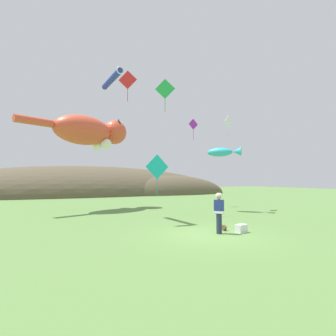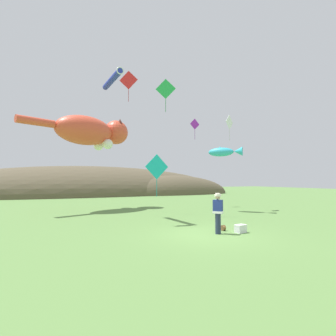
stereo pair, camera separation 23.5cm
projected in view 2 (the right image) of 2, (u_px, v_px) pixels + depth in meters
The scene contains 13 objects.
ground_plane at pixel (208, 235), 11.20m from camera, with size 120.00×120.00×0.00m, color #5B8442.
distant_hill_ridge at pixel (100, 195), 41.05m from camera, with size 48.30×15.81×8.93m.
festival_attendant at pixel (218, 212), 11.44m from camera, with size 0.47×0.49×1.77m.
kite_spool at pixel (223, 228), 12.12m from camera, with size 0.13×0.26×0.26m.
picnic_cooler at pixel (241, 229), 11.67m from camera, with size 0.53×0.39×0.36m.
kite_giant_cat at pixel (92, 132), 21.07m from camera, with size 8.47×4.19×2.71m.
kite_fish_windsock at pixel (225, 152), 19.53m from camera, with size 2.21×2.30×0.77m.
kite_tube_streamer at pixel (112, 79), 16.05m from camera, with size 0.60×3.12×0.44m.
kite_diamond_violet at pixel (195, 124), 23.54m from camera, with size 1.00×0.07×1.90m.
kite_diamond_green at pixel (166, 89), 17.71m from camera, with size 1.18×0.74×2.28m.
kite_diamond_teal at pixel (157, 167), 13.83m from camera, with size 1.34×0.09×2.24m.
kite_diamond_white at pixel (229, 122), 20.80m from camera, with size 1.06×0.49×2.06m.
kite_diamond_red at pixel (129, 80), 19.02m from camera, with size 1.17×0.75×2.28m.
Camera 2 is at (-6.35, -9.51, 2.37)m, focal length 28.00 mm.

